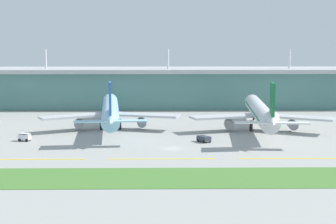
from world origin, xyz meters
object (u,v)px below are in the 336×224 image
object	(u,v)px
airliner_near_middle	(110,111)
baggage_cart	(25,137)
airliner_far_middle	(260,112)
pushback_tug	(204,138)

from	to	relation	value
airliner_near_middle	baggage_cart	distance (m)	33.26
airliner_near_middle	airliner_far_middle	bearing A→B (deg)	-4.50
baggage_cart	pushback_tug	bearing A→B (deg)	-2.42
airliner_near_middle	airliner_far_middle	xyz separation A→B (m)	(51.86, -4.08, -0.00)
baggage_cart	pushback_tug	distance (m)	55.14
airliner_near_middle	airliner_far_middle	distance (m)	52.02
pushback_tug	airliner_near_middle	bearing A→B (deg)	141.57
airliner_far_middle	baggage_cart	distance (m)	78.45
baggage_cart	pushback_tug	size ratio (longest dim) A/B	0.79
airliner_near_middle	airliner_far_middle	size ratio (longest dim) A/B	1.01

